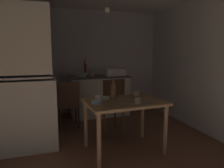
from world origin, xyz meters
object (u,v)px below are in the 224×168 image
(mixing_bowl_counter, at_px, (81,75))
(mug_tall, at_px, (98,98))
(glass_bottle, at_px, (113,90))
(hutch_cabinet, at_px, (17,85))
(sink_basin, at_px, (115,72))
(chair_far_side, at_px, (112,106))
(serving_bowl_wide, at_px, (105,98))
(chair_by_counter, at_px, (68,104))
(dining_table, at_px, (124,108))
(hand_pump, at_px, (85,69))

(mixing_bowl_counter, distance_m, mug_tall, 1.71)
(glass_bottle, bearing_deg, hutch_cabinet, 168.30)
(hutch_cabinet, relative_size, sink_basin, 4.80)
(sink_basin, bearing_deg, chair_far_side, -110.51)
(mixing_bowl_counter, height_order, serving_bowl_wide, mixing_bowl_counter)
(chair_by_counter, bearing_deg, sink_basin, 30.31)
(hutch_cabinet, relative_size, serving_bowl_wide, 16.97)
(mixing_bowl_counter, distance_m, glass_bottle, 1.60)
(serving_bowl_wide, bearing_deg, mug_tall, -141.22)
(sink_basin, bearing_deg, hutch_cabinet, -144.89)
(dining_table, distance_m, chair_far_side, 0.63)
(hutch_cabinet, height_order, mixing_bowl_counter, hutch_cabinet)
(dining_table, xyz_separation_m, chair_far_side, (-0.00, 0.61, -0.13))
(dining_table, relative_size, serving_bowl_wide, 9.32)
(hutch_cabinet, bearing_deg, sink_basin, 35.11)
(glass_bottle, bearing_deg, mug_tall, -155.69)
(hand_pump, distance_m, chair_by_counter, 1.04)
(dining_table, distance_m, mug_tall, 0.41)
(hutch_cabinet, relative_size, hand_pump, 5.42)
(dining_table, distance_m, glass_bottle, 0.32)
(chair_far_side, bearing_deg, mixing_bowl_counter, 105.39)
(chair_far_side, xyz_separation_m, mug_tall, (-0.37, -0.52, 0.27))
(mixing_bowl_counter, bearing_deg, hutch_cabinet, -130.97)
(hand_pump, distance_m, mixing_bowl_counter, 0.20)
(dining_table, bearing_deg, serving_bowl_wide, 136.19)
(hand_pump, xyz_separation_m, chair_far_side, (0.21, -1.29, -0.56))
(serving_bowl_wide, bearing_deg, sink_basin, 67.26)
(dining_table, distance_m, chair_by_counter, 1.38)
(hutch_cabinet, xyz_separation_m, hand_pump, (1.25, 1.40, 0.09))
(glass_bottle, bearing_deg, sink_basin, 71.08)
(mug_tall, bearing_deg, hutch_cabinet, 159.52)
(mixing_bowl_counter, xyz_separation_m, dining_table, (0.33, -1.80, -0.30))
(dining_table, height_order, chair_far_side, chair_far_side)
(mixing_bowl_counter, bearing_deg, glass_bottle, -81.66)
(serving_bowl_wide, bearing_deg, chair_far_side, 60.78)
(sink_basin, relative_size, mixing_bowl_counter, 1.78)
(serving_bowl_wide, distance_m, glass_bottle, 0.16)
(sink_basin, distance_m, hand_pump, 0.68)
(hand_pump, distance_m, mug_tall, 1.83)
(chair_by_counter, xyz_separation_m, mug_tall, (0.31, -1.09, 0.31))
(serving_bowl_wide, xyz_separation_m, glass_bottle, (0.13, 0.01, 0.10))
(mixing_bowl_counter, relative_size, chair_by_counter, 0.27)
(chair_by_counter, distance_m, serving_bowl_wide, 1.11)
(mug_tall, bearing_deg, chair_by_counter, 105.63)
(glass_bottle, bearing_deg, chair_far_side, 76.29)
(hand_pump, height_order, serving_bowl_wide, hand_pump)
(mixing_bowl_counter, xyz_separation_m, chair_far_side, (0.33, -1.19, -0.43))
(hand_pump, height_order, chair_by_counter, hand_pump)
(hutch_cabinet, bearing_deg, hand_pump, 48.23)
(hutch_cabinet, relative_size, dining_table, 1.82)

